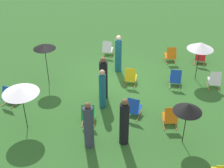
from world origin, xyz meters
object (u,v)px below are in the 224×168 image
(deckchair_10, at_px, (10,96))
(person_2, at_px, (118,54))
(umbrella_1, at_px, (20,90))
(deckchair_8, at_px, (88,114))
(umbrella_2, at_px, (201,46))
(umbrella_3, at_px, (188,108))
(person_0, at_px, (124,123))
(person_1, at_px, (89,126))
(deckchair_1, at_px, (170,117))
(deckchair_4, at_px, (200,57))
(umbrella_0, at_px, (44,46))
(deckchair_2, at_px, (134,108))
(deckchair_6, at_px, (214,81))
(deckchair_3, at_px, (171,55))
(deckchair_5, at_px, (131,77))
(deckchair_7, at_px, (175,78))
(person_3, at_px, (104,79))
(deckchair_0, at_px, (108,49))
(person_4, at_px, (102,90))

(deckchair_10, distance_m, person_2, 5.25)
(umbrella_1, bearing_deg, person_2, -118.82)
(deckchair_8, distance_m, deckchair_10, 3.49)
(umbrella_2, bearing_deg, umbrella_1, 36.51)
(umbrella_1, relative_size, person_2, 0.95)
(umbrella_3, height_order, person_0, person_0)
(umbrella_2, distance_m, person_1, 6.48)
(deckchair_1, bearing_deg, umbrella_1, 0.94)
(deckchair_4, height_order, umbrella_3, umbrella_3)
(deckchair_1, distance_m, umbrella_0, 6.03)
(deckchair_2, distance_m, deckchair_6, 4.21)
(umbrella_2, relative_size, person_1, 1.02)
(deckchair_3, height_order, deckchair_5, same)
(deckchair_10, xyz_separation_m, person_1, (-3.78, 1.80, 0.48))
(umbrella_3, distance_m, person_1, 3.30)
(deckchair_7, distance_m, person_3, 3.36)
(deckchair_6, height_order, umbrella_2, umbrella_2)
(umbrella_3, bearing_deg, deckchair_0, -57.46)
(deckchair_4, bearing_deg, person_1, 65.84)
(umbrella_1, bearing_deg, deckchair_7, -143.96)
(person_4, bearing_deg, person_1, -104.37)
(deckchair_7, relative_size, umbrella_3, 0.51)
(deckchair_0, xyz_separation_m, deckchair_3, (-3.31, 0.12, 0.00))
(deckchair_5, relative_size, deckchair_6, 1.00)
(deckchair_6, height_order, person_0, person_0)
(deckchair_6, distance_m, umbrella_3, 4.20)
(deckchair_3, height_order, umbrella_2, umbrella_2)
(person_2, bearing_deg, person_0, -80.57)
(deckchair_10, relative_size, umbrella_1, 0.48)
(deckchair_3, xyz_separation_m, person_4, (2.61, 4.45, 0.47))
(deckchair_5, relative_size, deckchair_7, 1.00)
(deckchair_2, distance_m, umbrella_0, 4.67)
(deckchair_0, distance_m, umbrella_2, 4.98)
(person_0, bearing_deg, deckchair_4, 85.54)
(deckchair_10, height_order, person_0, person_0)
(deckchair_4, height_order, deckchair_8, same)
(deckchair_3, bearing_deg, person_0, 60.80)
(person_0, bearing_deg, umbrella_0, 161.07)
(deckchair_1, relative_size, deckchair_6, 1.00)
(deckchair_10, bearing_deg, deckchair_8, -176.50)
(deckchair_10, distance_m, person_4, 3.82)
(deckchair_1, distance_m, person_4, 2.81)
(deckchair_5, bearing_deg, deckchair_0, -57.42)
(deckchair_4, distance_m, deckchair_7, 2.65)
(deckchair_8, xyz_separation_m, deckchair_10, (3.44, -0.59, 0.00))
(deckchair_0, xyz_separation_m, deckchair_2, (-2.01, 4.92, 0.00))
(deckchair_2, bearing_deg, deckchair_3, -94.13)
(deckchair_1, height_order, person_3, person_3)
(deckchair_4, distance_m, person_3, 5.71)
(deckchair_5, height_order, person_1, person_1)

